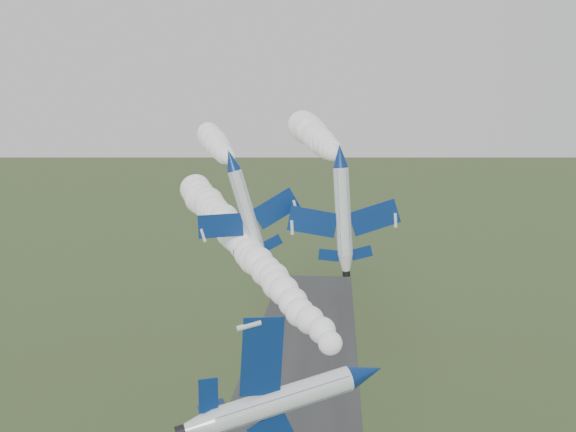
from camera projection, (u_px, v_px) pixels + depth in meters
name	position (u px, v px, depth m)	size (l,w,h in m)	color
jet_lead	(367.00, 373.00, 41.26)	(6.75, 13.14, 11.13)	silver
smoke_trail_jet_lead	(234.00, 234.00, 78.29)	(5.02, 71.91, 5.02)	white
jet_pair_left	(231.00, 160.00, 70.15)	(11.31, 13.74, 4.32)	silver
smoke_trail_jet_pair_left	(216.00, 143.00, 101.15)	(4.48, 55.92, 4.48)	white
jet_pair_right	(340.00, 156.00, 68.56)	(12.18, 14.51, 3.61)	silver
smoke_trail_jet_pair_right	(315.00, 135.00, 101.37)	(5.80, 59.72, 5.80)	white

